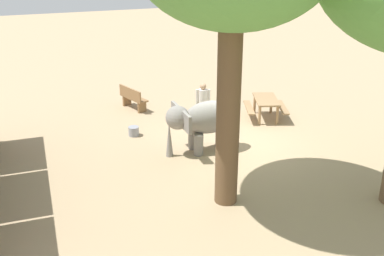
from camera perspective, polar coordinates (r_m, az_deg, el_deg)
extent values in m
plane|color=tan|center=(15.60, 4.91, -2.03)|extent=(60.00, 60.00, 0.00)
cylinder|color=gray|center=(14.74, 0.79, -1.99)|extent=(0.30, 0.30, 0.69)
cylinder|color=gray|center=(15.14, 0.10, -1.29)|extent=(0.30, 0.30, 0.69)
cylinder|color=gray|center=(15.09, 4.14, -1.44)|extent=(0.30, 0.30, 0.69)
cylinder|color=gray|center=(15.49, 3.39, -0.77)|extent=(0.30, 0.30, 0.69)
ellipsoid|color=gray|center=(14.82, 2.16, 1.33)|extent=(0.95, 1.76, 1.04)
sphere|color=gray|center=(14.40, -1.74, 1.26)|extent=(0.74, 0.74, 0.74)
cone|color=gray|center=(14.57, -2.74, -1.29)|extent=(0.23, 0.23, 1.16)
cube|color=gray|center=(14.01, -0.64, 0.64)|extent=(0.60, 0.12, 0.55)
cube|color=gray|center=(14.87, -1.97, 1.95)|extent=(0.60, 0.12, 0.55)
cylinder|color=#3F3833|center=(16.84, 1.61, 1.45)|extent=(0.14, 0.14, 0.82)
cylinder|color=#3F3833|center=(16.82, 1.00, 1.43)|extent=(0.14, 0.14, 0.82)
cylinder|color=silver|center=(16.59, 1.33, 3.69)|extent=(0.32, 0.32, 0.58)
sphere|color=tan|center=(16.47, 1.34, 5.01)|extent=(0.22, 0.22, 0.22)
cylinder|color=silver|center=(16.61, 2.05, 3.76)|extent=(0.09, 0.09, 0.55)
cylinder|color=silver|center=(16.56, 0.61, 3.72)|extent=(0.09, 0.09, 0.55)
cylinder|color=brown|center=(11.44, 4.36, 1.71)|extent=(0.58, 0.58, 4.80)
cube|color=olive|center=(18.73, -6.96, 3.61)|extent=(1.45, 0.89, 0.06)
cube|color=olive|center=(18.57, -7.43, 4.17)|extent=(1.32, 0.57, 0.40)
cube|color=olive|center=(19.22, -7.80, 3.31)|extent=(0.21, 0.36, 0.42)
cube|color=olive|center=(18.39, -6.01, 2.51)|extent=(0.21, 0.36, 0.42)
cube|color=#9E7A51|center=(17.69, 8.88, 3.40)|extent=(1.67, 1.21, 0.06)
cylinder|color=#9E7A51|center=(18.33, 7.50, 2.86)|extent=(0.10, 0.10, 0.72)
cylinder|color=#9E7A51|center=(18.44, 9.47, 2.87)|extent=(0.10, 0.10, 0.72)
cylinder|color=#9E7A51|center=(17.21, 8.09, 1.52)|extent=(0.10, 0.10, 0.72)
cylinder|color=#9E7A51|center=(17.33, 10.18, 1.53)|extent=(0.10, 0.10, 0.72)
cube|color=#9E7A51|center=(17.70, 6.84, 2.45)|extent=(1.50, 0.68, 0.05)
cube|color=#9E7A51|center=(17.92, 10.77, 2.46)|extent=(1.50, 0.68, 0.05)
cylinder|color=gray|center=(16.31, -7.00, -0.39)|extent=(0.36, 0.36, 0.32)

